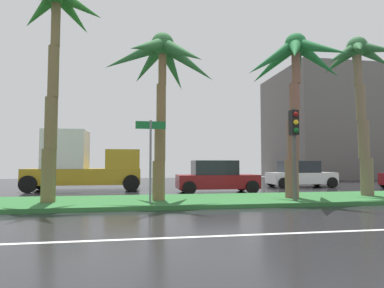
{
  "coord_description": "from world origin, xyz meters",
  "views": [
    {
      "loc": [
        1.05,
        -4.94,
        1.59
      ],
      "look_at": [
        3.87,
        11.93,
        2.59
      ],
      "focal_mm": 30.32,
      "sensor_mm": 36.0,
      "label": 1
    }
  ],
  "objects_px": {
    "palm_tree_centre": "(162,69)",
    "box_truck_lead": "(83,164)",
    "palm_tree_centre_left": "(55,28)",
    "car_in_traffic_second": "(216,177)",
    "palm_tree_mid_right": "(359,73)",
    "street_name_sign": "(151,149)",
    "car_in_traffic_third": "(300,175)",
    "traffic_signal_median_right": "(294,137)",
    "palm_tree_centre_right": "(295,72)"
  },
  "relations": [
    {
      "from": "traffic_signal_median_right",
      "to": "car_in_traffic_second",
      "type": "distance_m",
      "value": 5.96
    },
    {
      "from": "palm_tree_centre_left",
      "to": "car_in_traffic_second",
      "type": "relative_size",
      "value": 1.94
    },
    {
      "from": "palm_tree_centre_right",
      "to": "box_truck_lead",
      "type": "height_order",
      "value": "palm_tree_centre_right"
    },
    {
      "from": "palm_tree_centre_right",
      "to": "street_name_sign",
      "type": "bearing_deg",
      "value": -173.89
    },
    {
      "from": "palm_tree_centre_left",
      "to": "box_truck_lead",
      "type": "relative_size",
      "value": 1.3
    },
    {
      "from": "palm_tree_centre_right",
      "to": "box_truck_lead",
      "type": "xyz_separation_m",
      "value": [
        -9.63,
        7.15,
        -3.86
      ]
    },
    {
      "from": "traffic_signal_median_right",
      "to": "palm_tree_centre_right",
      "type": "bearing_deg",
      "value": 58.71
    },
    {
      "from": "palm_tree_centre_right",
      "to": "traffic_signal_median_right",
      "type": "xyz_separation_m",
      "value": [
        -0.6,
        -0.98,
        -2.82
      ]
    },
    {
      "from": "street_name_sign",
      "to": "car_in_traffic_second",
      "type": "height_order",
      "value": "street_name_sign"
    },
    {
      "from": "traffic_signal_median_right",
      "to": "palm_tree_centre",
      "type": "bearing_deg",
      "value": 167.4
    },
    {
      "from": "traffic_signal_median_right",
      "to": "car_in_traffic_second",
      "type": "relative_size",
      "value": 0.82
    },
    {
      "from": "palm_tree_centre",
      "to": "box_truck_lead",
      "type": "xyz_separation_m",
      "value": [
        -4.03,
        7.01,
        -3.77
      ]
    },
    {
      "from": "palm_tree_centre_left",
      "to": "street_name_sign",
      "type": "relative_size",
      "value": 2.78
    },
    {
      "from": "palm_tree_mid_right",
      "to": "street_name_sign",
      "type": "bearing_deg",
      "value": -172.77
    },
    {
      "from": "palm_tree_centre_left",
      "to": "box_truck_lead",
      "type": "bearing_deg",
      "value": 89.88
    },
    {
      "from": "car_in_traffic_third",
      "to": "palm_tree_mid_right",
      "type": "bearing_deg",
      "value": -95.35
    },
    {
      "from": "box_truck_lead",
      "to": "palm_tree_mid_right",
      "type": "bearing_deg",
      "value": -26.83
    },
    {
      "from": "palm_tree_centre_left",
      "to": "car_in_traffic_third",
      "type": "relative_size",
      "value": 1.94
    },
    {
      "from": "palm_tree_centre_right",
      "to": "palm_tree_centre_left",
      "type": "bearing_deg",
      "value": 179.23
    },
    {
      "from": "palm_tree_mid_right",
      "to": "street_name_sign",
      "type": "xyz_separation_m",
      "value": [
        -9.45,
        -1.2,
        -3.59
      ]
    },
    {
      "from": "palm_tree_mid_right",
      "to": "box_truck_lead",
      "type": "bearing_deg",
      "value": 153.17
    },
    {
      "from": "palm_tree_centre",
      "to": "palm_tree_mid_right",
      "type": "bearing_deg",
      "value": 2.64
    },
    {
      "from": "street_name_sign",
      "to": "car_in_traffic_third",
      "type": "bearing_deg",
      "value": 38.48
    },
    {
      "from": "palm_tree_mid_right",
      "to": "traffic_signal_median_right",
      "type": "height_order",
      "value": "palm_tree_mid_right"
    },
    {
      "from": "palm_tree_centre",
      "to": "palm_tree_centre_right",
      "type": "height_order",
      "value": "palm_tree_centre_right"
    },
    {
      "from": "box_truck_lead",
      "to": "car_in_traffic_third",
      "type": "xyz_separation_m",
      "value": [
        13.67,
        0.23,
        -0.72
      ]
    },
    {
      "from": "palm_tree_centre_right",
      "to": "car_in_traffic_third",
      "type": "relative_size",
      "value": 1.61
    },
    {
      "from": "car_in_traffic_third",
      "to": "street_name_sign",
      "type": "bearing_deg",
      "value": -141.52
    },
    {
      "from": "car_in_traffic_second",
      "to": "car_in_traffic_third",
      "type": "bearing_deg",
      "value": 24.67
    },
    {
      "from": "palm_tree_centre",
      "to": "car_in_traffic_second",
      "type": "xyz_separation_m",
      "value": [
        3.25,
        4.3,
        -4.49
      ]
    },
    {
      "from": "palm_tree_centre",
      "to": "palm_tree_mid_right",
      "type": "relative_size",
      "value": 0.91
    },
    {
      "from": "palm_tree_mid_right",
      "to": "car_in_traffic_third",
      "type": "distance_m",
      "value": 8.39
    },
    {
      "from": "car_in_traffic_third",
      "to": "box_truck_lead",
      "type": "bearing_deg",
      "value": -179.03
    },
    {
      "from": "palm_tree_mid_right",
      "to": "car_in_traffic_third",
      "type": "xyz_separation_m",
      "value": [
        0.64,
        6.82,
        -4.85
      ]
    },
    {
      "from": "palm_tree_centre_left",
      "to": "car_in_traffic_second",
      "type": "height_order",
      "value": "palm_tree_centre_left"
    },
    {
      "from": "palm_tree_mid_right",
      "to": "car_in_traffic_second",
      "type": "distance_m",
      "value": 8.47
    },
    {
      "from": "palm_tree_centre_left",
      "to": "palm_tree_centre",
      "type": "xyz_separation_m",
      "value": [
        4.04,
        0.01,
        -1.35
      ]
    },
    {
      "from": "palm_tree_mid_right",
      "to": "box_truck_lead",
      "type": "relative_size",
      "value": 1.13
    },
    {
      "from": "palm_tree_centre_right",
      "to": "box_truck_lead",
      "type": "relative_size",
      "value": 1.08
    },
    {
      "from": "street_name_sign",
      "to": "car_in_traffic_third",
      "type": "distance_m",
      "value": 12.96
    },
    {
      "from": "palm_tree_mid_right",
      "to": "car_in_traffic_second",
      "type": "xyz_separation_m",
      "value": [
        -5.76,
        3.89,
        -4.85
      ]
    },
    {
      "from": "box_truck_lead",
      "to": "car_in_traffic_third",
      "type": "height_order",
      "value": "box_truck_lead"
    },
    {
      "from": "palm_tree_centre_right",
      "to": "palm_tree_mid_right",
      "type": "height_order",
      "value": "palm_tree_mid_right"
    },
    {
      "from": "street_name_sign",
      "to": "box_truck_lead",
      "type": "distance_m",
      "value": 8.59
    },
    {
      "from": "traffic_signal_median_right",
      "to": "street_name_sign",
      "type": "distance_m",
      "value": 5.49
    },
    {
      "from": "palm_tree_centre_left",
      "to": "palm_tree_centre_right",
      "type": "bearing_deg",
      "value": -0.77
    },
    {
      "from": "palm_tree_centre",
      "to": "palm_tree_mid_right",
      "type": "distance_m",
      "value": 9.02
    },
    {
      "from": "traffic_signal_median_right",
      "to": "palm_tree_centre_left",
      "type": "bearing_deg",
      "value": 173.01
    },
    {
      "from": "palm_tree_centre_left",
      "to": "palm_tree_centre_right",
      "type": "height_order",
      "value": "palm_tree_centre_left"
    },
    {
      "from": "palm_tree_mid_right",
      "to": "traffic_signal_median_right",
      "type": "relative_size",
      "value": 2.04
    }
  ]
}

